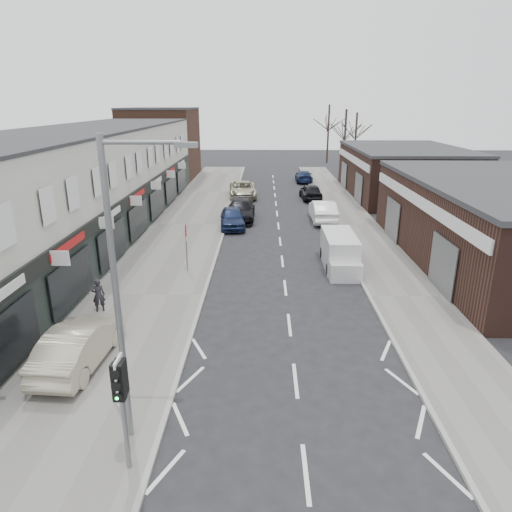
{
  "coord_description": "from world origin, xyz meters",
  "views": [
    {
      "loc": [
        -1.08,
        -11.04,
        8.75
      ],
      "look_at": [
        -1.41,
        7.2,
        2.6
      ],
      "focal_mm": 32.0,
      "sensor_mm": 36.0,
      "label": 1
    }
  ],
  "objects_px": {
    "parked_car_left_b": "(241,210)",
    "parked_car_right_c": "(304,176)",
    "pedestrian": "(98,295)",
    "sedan_on_pavement": "(79,345)",
    "parked_car_right_b": "(311,192)",
    "traffic_light": "(121,389)",
    "parked_car_right_a": "(323,211)",
    "warning_sign": "(187,234)",
    "street_lamp": "(122,282)",
    "parked_car_left_a": "(232,218)",
    "white_van": "(340,252)",
    "parked_car_left_c": "(243,190)"
  },
  "relations": [
    {
      "from": "sedan_on_pavement",
      "to": "pedestrian",
      "type": "xyz_separation_m",
      "value": [
        -0.8,
        4.23,
        0.0
      ]
    },
    {
      "from": "white_van",
      "to": "parked_car_left_b",
      "type": "distance_m",
      "value": 12.36
    },
    {
      "from": "sedan_on_pavement",
      "to": "parked_car_left_b",
      "type": "xyz_separation_m",
      "value": [
        4.49,
        21.19,
        -0.1
      ]
    },
    {
      "from": "parked_car_right_a",
      "to": "parked_car_right_b",
      "type": "distance_m",
      "value": 8.37
    },
    {
      "from": "traffic_light",
      "to": "parked_car_right_a",
      "type": "xyz_separation_m",
      "value": [
        7.87,
        25.56,
        -1.6
      ]
    },
    {
      "from": "parked_car_left_b",
      "to": "parked_car_right_a",
      "type": "xyz_separation_m",
      "value": [
        6.38,
        -0.34,
        0.04
      ]
    },
    {
      "from": "sedan_on_pavement",
      "to": "parked_car_right_c",
      "type": "height_order",
      "value": "sedan_on_pavement"
    },
    {
      "from": "street_lamp",
      "to": "parked_car_left_a",
      "type": "distance_m",
      "value": 22.68
    },
    {
      "from": "warning_sign",
      "to": "parked_car_right_b",
      "type": "xyz_separation_m",
      "value": [
        8.49,
        19.91,
        -1.45
      ]
    },
    {
      "from": "white_van",
      "to": "pedestrian",
      "type": "bearing_deg",
      "value": -151.03
    },
    {
      "from": "parked_car_left_a",
      "to": "parked_car_right_b",
      "type": "relative_size",
      "value": 1.0
    },
    {
      "from": "traffic_light",
      "to": "parked_car_left_b",
      "type": "height_order",
      "value": "traffic_light"
    },
    {
      "from": "street_lamp",
      "to": "pedestrian",
      "type": "height_order",
      "value": "street_lamp"
    },
    {
      "from": "parked_car_left_a",
      "to": "parked_car_right_c",
      "type": "distance_m",
      "value": 21.61
    },
    {
      "from": "traffic_light",
      "to": "warning_sign",
      "type": "bearing_deg",
      "value": 93.1
    },
    {
      "from": "white_van",
      "to": "parked_car_right_a",
      "type": "distance_m",
      "value": 10.44
    },
    {
      "from": "sedan_on_pavement",
      "to": "traffic_light",
      "type": "bearing_deg",
      "value": 126.12
    },
    {
      "from": "traffic_light",
      "to": "white_van",
      "type": "bearing_deg",
      "value": 63.51
    },
    {
      "from": "parked_car_left_a",
      "to": "parked_car_right_c",
      "type": "xyz_separation_m",
      "value": [
        6.9,
        20.48,
        -0.08
      ]
    },
    {
      "from": "street_lamp",
      "to": "parked_car_left_c",
      "type": "bearing_deg",
      "value": 87.67
    },
    {
      "from": "parked_car_left_a",
      "to": "parked_car_right_a",
      "type": "relative_size",
      "value": 0.89
    },
    {
      "from": "parked_car_right_a",
      "to": "parked_car_left_a",
      "type": "bearing_deg",
      "value": 16.12
    },
    {
      "from": "street_lamp",
      "to": "parked_car_right_b",
      "type": "bearing_deg",
      "value": 76.49
    },
    {
      "from": "white_van",
      "to": "parked_car_right_b",
      "type": "xyz_separation_m",
      "value": [
        0.2,
        18.8,
        -0.13
      ]
    },
    {
      "from": "parked_car_left_b",
      "to": "parked_car_right_c",
      "type": "xyz_separation_m",
      "value": [
        6.42,
        18.11,
        -0.11
      ]
    },
    {
      "from": "parked_car_left_a",
      "to": "parked_car_right_b",
      "type": "xyz_separation_m",
      "value": [
        6.73,
        10.39,
        0.0
      ]
    },
    {
      "from": "street_lamp",
      "to": "warning_sign",
      "type": "relative_size",
      "value": 2.96
    },
    {
      "from": "white_van",
      "to": "sedan_on_pavement",
      "type": "height_order",
      "value": "white_van"
    },
    {
      "from": "sedan_on_pavement",
      "to": "parked_car_right_b",
      "type": "bearing_deg",
      "value": -106.65
    },
    {
      "from": "white_van",
      "to": "parked_car_left_c",
      "type": "distance_m",
      "value": 20.63
    },
    {
      "from": "sedan_on_pavement",
      "to": "parked_car_right_c",
      "type": "distance_m",
      "value": 40.79
    },
    {
      "from": "sedan_on_pavement",
      "to": "parked_car_left_c",
      "type": "xyz_separation_m",
      "value": [
        4.25,
        30.06,
        -0.1
      ]
    },
    {
      "from": "white_van",
      "to": "street_lamp",
      "type": "bearing_deg",
      "value": -118.48
    },
    {
      "from": "traffic_light",
      "to": "parked_car_right_a",
      "type": "bearing_deg",
      "value": 72.89
    },
    {
      "from": "pedestrian",
      "to": "parked_car_right_c",
      "type": "height_order",
      "value": "pedestrian"
    },
    {
      "from": "sedan_on_pavement",
      "to": "pedestrian",
      "type": "distance_m",
      "value": 4.3
    },
    {
      "from": "traffic_light",
      "to": "parked_car_right_c",
      "type": "xyz_separation_m",
      "value": [
        7.9,
        44.01,
        -1.75
      ]
    },
    {
      "from": "street_lamp",
      "to": "parked_car_right_c",
      "type": "bearing_deg",
      "value": 79.38
    },
    {
      "from": "pedestrian",
      "to": "parked_car_left_c",
      "type": "relative_size",
      "value": 0.27
    },
    {
      "from": "traffic_light",
      "to": "sedan_on_pavement",
      "type": "relative_size",
      "value": 0.68
    },
    {
      "from": "pedestrian",
      "to": "parked_car_right_c",
      "type": "relative_size",
      "value": 0.33
    },
    {
      "from": "sedan_on_pavement",
      "to": "parked_car_left_a",
      "type": "bearing_deg",
      "value": -98.49
    },
    {
      "from": "warning_sign",
      "to": "parked_car_left_b",
      "type": "relative_size",
      "value": 0.51
    },
    {
      "from": "parked_car_right_c",
      "to": "parked_car_right_b",
      "type": "bearing_deg",
      "value": 89.59
    },
    {
      "from": "street_lamp",
      "to": "sedan_on_pavement",
      "type": "xyz_separation_m",
      "value": [
        -2.88,
        3.49,
        -3.75
      ]
    },
    {
      "from": "pedestrian",
      "to": "sedan_on_pavement",
      "type": "bearing_deg",
      "value": 80.92
    },
    {
      "from": "parked_car_left_a",
      "to": "parked_car_left_c",
      "type": "xyz_separation_m",
      "value": [
        0.24,
        11.24,
        0.02
      ]
    },
    {
      "from": "white_van",
      "to": "parked_car_right_c",
      "type": "height_order",
      "value": "white_van"
    },
    {
      "from": "street_lamp",
      "to": "parked_car_right_a",
      "type": "relative_size",
      "value": 1.62
    },
    {
      "from": "warning_sign",
      "to": "parked_car_right_b",
      "type": "distance_m",
      "value": 21.69
    }
  ]
}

